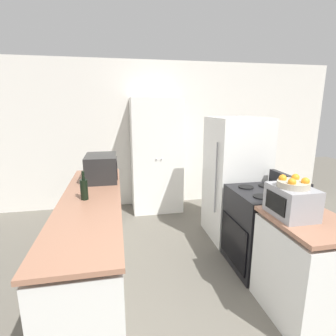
{
  "coord_description": "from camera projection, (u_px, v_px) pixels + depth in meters",
  "views": [
    {
      "loc": [
        -0.63,
        -1.25,
        1.81
      ],
      "look_at": [
        0.0,
        1.93,
        1.05
      ],
      "focal_mm": 28.0,
      "sensor_mm": 36.0,
      "label": 1
    }
  ],
  "objects": [
    {
      "name": "wall_back",
      "position": [
        151.0,
        135.0,
        4.8
      ],
      "size": [
        7.0,
        0.06,
        2.6
      ],
      "color": "silver",
      "rests_on": "ground_plane"
    },
    {
      "name": "counter_left",
      "position": [
        94.0,
        241.0,
        2.75
      ],
      "size": [
        0.6,
        2.51,
        0.91
      ],
      "color": "silver",
      "rests_on": "ground_plane"
    },
    {
      "name": "counter_right",
      "position": [
        305.0,
        270.0,
        2.25
      ],
      "size": [
        0.6,
        0.75,
        0.91
      ],
      "color": "silver",
      "rests_on": "ground_plane"
    },
    {
      "name": "pantry_cabinet",
      "position": [
        156.0,
        156.0,
        4.56
      ],
      "size": [
        0.85,
        0.61,
        1.95
      ],
      "color": "white",
      "rests_on": "ground_plane"
    },
    {
      "name": "stove",
      "position": [
        261.0,
        229.0,
        2.96
      ],
      "size": [
        0.66,
        0.7,
        1.07
      ],
      "color": "black",
      "rests_on": "ground_plane"
    },
    {
      "name": "refrigerator",
      "position": [
        235.0,
        179.0,
        3.61
      ],
      "size": [
        0.71,
        0.75,
        1.67
      ],
      "color": "white",
      "rests_on": "ground_plane"
    },
    {
      "name": "microwave",
      "position": [
        102.0,
        168.0,
        3.27
      ],
      "size": [
        0.38,
        0.54,
        0.32
      ],
      "color": "black",
      "rests_on": "counter_left"
    },
    {
      "name": "wine_bottle",
      "position": [
        84.0,
        189.0,
        2.59
      ],
      "size": [
        0.07,
        0.07,
        0.29
      ],
      "color": "black",
      "rests_on": "counter_left"
    },
    {
      "name": "toaster_oven",
      "position": [
        291.0,
        202.0,
        2.19
      ],
      "size": [
        0.3,
        0.38,
        0.26
      ],
      "color": "#939399",
      "rests_on": "counter_right"
    },
    {
      "name": "fruit_bowl",
      "position": [
        293.0,
        183.0,
        2.14
      ],
      "size": [
        0.25,
        0.25,
        0.09
      ],
      "color": "#B2A893",
      "rests_on": "toaster_oven"
    }
  ]
}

